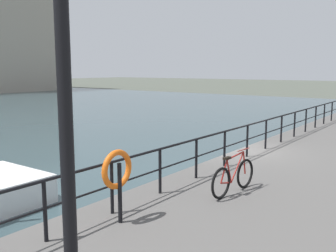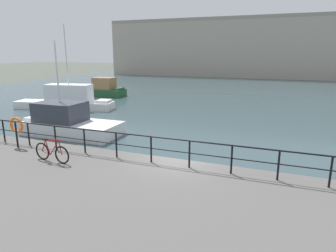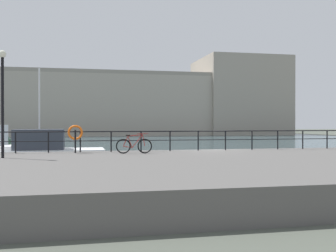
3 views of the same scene
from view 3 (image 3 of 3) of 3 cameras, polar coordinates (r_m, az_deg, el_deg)
name	(u,v)px [view 3 (image 3 of 3)]	position (r m, az deg, el deg)	size (l,w,h in m)	color
ground_plane	(208,167)	(22.95, 5.71, -5.77)	(240.00, 240.00, 0.00)	#4C5147
water_basin	(137,142)	(52.45, -4.42, -2.26)	(80.00, 60.00, 0.01)	#33474C
quay_promenade	(257,172)	(16.86, 12.50, -6.35)	(56.00, 13.00, 0.98)	#565451
harbor_building	(152,104)	(82.57, -2.21, 3.16)	(69.12, 16.62, 16.03)	#A89E8E
moored_green_narrowboat	(48,150)	(26.20, -16.67, -3.26)	(6.31, 2.88, 5.87)	white
quay_railing	(212,137)	(22.11, 6.24, -1.54)	(26.65, 0.07, 1.08)	black
parked_bicycle	(134,146)	(19.80, -4.83, -2.77)	(1.77, 0.21, 0.98)	black
life_ring_stand	(75,133)	(20.59, -12.99, -1.03)	(0.75, 0.16, 1.40)	black
quay_lamp_post	(3,89)	(18.60, -22.39, 4.86)	(0.32, 0.32, 4.60)	black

